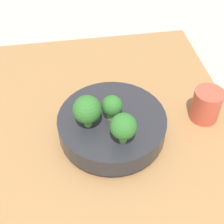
% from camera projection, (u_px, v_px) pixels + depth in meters
% --- Properties ---
extents(ground_plane, '(6.00, 6.00, 0.00)m').
position_uv_depth(ground_plane, '(105.00, 139.00, 0.88)').
color(ground_plane, '#ADA89E').
extents(table, '(0.90, 0.74, 0.04)m').
position_uv_depth(table, '(104.00, 134.00, 0.87)').
color(table, '#9E7042').
rests_on(table, ground_plane).
extents(bowl, '(0.28, 0.28, 0.07)m').
position_uv_depth(bowl, '(112.00, 125.00, 0.81)').
color(bowl, '#28282D').
rests_on(bowl, table).
extents(broccoli_floret_left, '(0.06, 0.06, 0.08)m').
position_uv_depth(broccoli_floret_left, '(123.00, 127.00, 0.70)').
color(broccoli_floret_left, '#6BA34C').
rests_on(broccoli_floret_left, bowl).
extents(broccoli_floret_back, '(0.07, 0.07, 0.09)m').
position_uv_depth(broccoli_floret_back, '(87.00, 110.00, 0.73)').
color(broccoli_floret_back, '#6BA34C').
rests_on(broccoli_floret_back, bowl).
extents(broccoli_floret_center, '(0.05, 0.05, 0.07)m').
position_uv_depth(broccoli_floret_center, '(112.00, 107.00, 0.76)').
color(broccoli_floret_center, '#609347').
rests_on(broccoli_floret_center, bowl).
extents(cup, '(0.08, 0.08, 0.09)m').
position_uv_depth(cup, '(206.00, 104.00, 0.85)').
color(cup, '#C64C38').
rests_on(cup, table).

